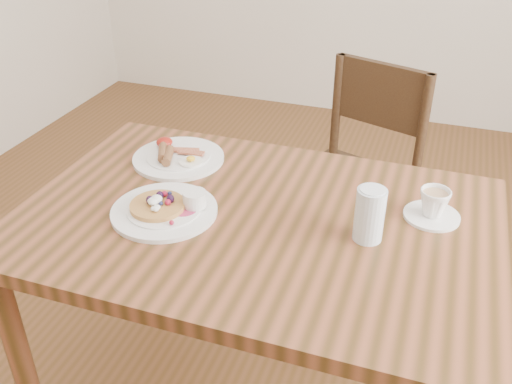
{
  "coord_description": "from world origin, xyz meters",
  "views": [
    {
      "loc": [
        0.39,
        -1.13,
        1.55
      ],
      "look_at": [
        0.0,
        0.0,
        0.82
      ],
      "focal_mm": 40.0,
      "sensor_mm": 36.0,
      "label": 1
    }
  ],
  "objects_px": {
    "teacup_saucer": "(433,206)",
    "water_glass": "(370,215)",
    "chair_far": "(357,172)",
    "dining_table": "(256,247)",
    "breakfast_plate": "(177,157)",
    "pancake_plate": "(166,208)"
  },
  "relations": [
    {
      "from": "teacup_saucer",
      "to": "water_glass",
      "type": "distance_m",
      "value": 0.2
    },
    {
      "from": "chair_far",
      "to": "teacup_saucer",
      "type": "xyz_separation_m",
      "value": [
        0.28,
        -0.64,
        0.29
      ]
    },
    {
      "from": "chair_far",
      "to": "dining_table",
      "type": "bearing_deg",
      "value": 99.18
    },
    {
      "from": "breakfast_plate",
      "to": "water_glass",
      "type": "height_order",
      "value": "water_glass"
    },
    {
      "from": "chair_far",
      "to": "water_glass",
      "type": "distance_m",
      "value": 0.86
    },
    {
      "from": "chair_far",
      "to": "pancake_plate",
      "type": "height_order",
      "value": "chair_far"
    },
    {
      "from": "pancake_plate",
      "to": "breakfast_plate",
      "type": "height_order",
      "value": "pancake_plate"
    },
    {
      "from": "breakfast_plate",
      "to": "water_glass",
      "type": "xyz_separation_m",
      "value": [
        0.6,
        -0.21,
        0.06
      ]
    },
    {
      "from": "dining_table",
      "to": "water_glass",
      "type": "distance_m",
      "value": 0.33
    },
    {
      "from": "breakfast_plate",
      "to": "teacup_saucer",
      "type": "xyz_separation_m",
      "value": [
        0.74,
        -0.07,
        0.02
      ]
    },
    {
      "from": "water_glass",
      "to": "pancake_plate",
      "type": "bearing_deg",
      "value": -173.46
    },
    {
      "from": "teacup_saucer",
      "to": "water_glass",
      "type": "relative_size",
      "value": 1.05
    },
    {
      "from": "dining_table",
      "to": "chair_far",
      "type": "distance_m",
      "value": 0.8
    },
    {
      "from": "pancake_plate",
      "to": "teacup_saucer",
      "type": "height_order",
      "value": "teacup_saucer"
    },
    {
      "from": "dining_table",
      "to": "teacup_saucer",
      "type": "relative_size",
      "value": 8.57
    },
    {
      "from": "teacup_saucer",
      "to": "chair_far",
      "type": "bearing_deg",
      "value": 113.97
    },
    {
      "from": "pancake_plate",
      "to": "breakfast_plate",
      "type": "distance_m",
      "value": 0.29
    },
    {
      "from": "dining_table",
      "to": "breakfast_plate",
      "type": "relative_size",
      "value": 4.44
    },
    {
      "from": "dining_table",
      "to": "water_glass",
      "type": "xyz_separation_m",
      "value": [
        0.28,
        -0.0,
        0.17
      ]
    },
    {
      "from": "chair_far",
      "to": "pancake_plate",
      "type": "xyz_separation_m",
      "value": [
        -0.35,
        -0.84,
        0.27
      ]
    },
    {
      "from": "chair_far",
      "to": "pancake_plate",
      "type": "distance_m",
      "value": 0.95
    },
    {
      "from": "chair_far",
      "to": "breakfast_plate",
      "type": "distance_m",
      "value": 0.78
    }
  ]
}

